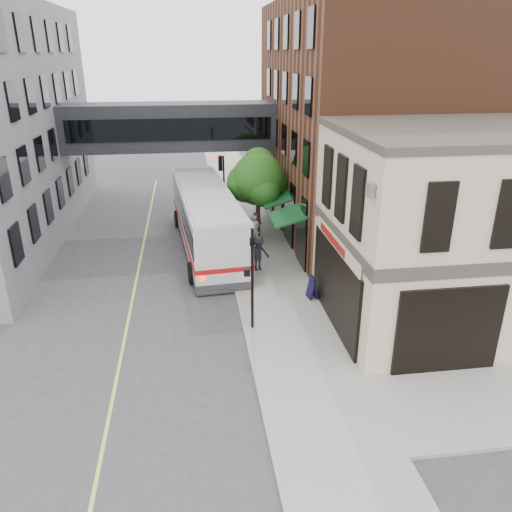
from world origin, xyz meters
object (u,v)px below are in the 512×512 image
object	(u,v)px
bus	(206,217)
newspaper_box	(247,266)
pedestrian_b	(257,225)
sandwich_board	(312,287)
pedestrian_c	(258,253)
pedestrian_a	(255,229)

from	to	relation	value
bus	newspaper_box	world-z (taller)	bus
pedestrian_b	sandwich_board	bearing A→B (deg)	-108.73
pedestrian_c	pedestrian_b	bearing A→B (deg)	68.87
bus	pedestrian_b	size ratio (longest dim) A/B	7.92
bus	pedestrian_a	bearing A→B (deg)	4.73
bus	pedestrian_b	distance (m)	3.48
bus	pedestrian_a	xyz separation A→B (m)	(2.96, 0.24, -0.99)
pedestrian_a	pedestrian_b	size ratio (longest dim) A/B	1.01
bus	newspaper_box	size ratio (longest dim) A/B	14.03
pedestrian_a	pedestrian_c	bearing A→B (deg)	-74.23
newspaper_box	pedestrian_b	bearing A→B (deg)	67.86
bus	newspaper_box	distance (m)	5.20
pedestrian_b	pedestrian_a	bearing A→B (deg)	-136.49
pedestrian_a	pedestrian_c	xyz separation A→B (m)	(-0.38, -4.32, 0.10)
newspaper_box	sandwich_board	distance (m)	4.11
pedestrian_b	pedestrian_c	bearing A→B (deg)	-125.41
pedestrian_b	newspaper_box	xyz separation A→B (m)	(-1.27, -5.59, -0.37)
bus	pedestrian_b	bearing A→B (deg)	16.59
newspaper_box	sandwich_board	xyz separation A→B (m)	(2.76, -3.04, 0.07)
newspaper_box	pedestrian_c	bearing A→B (deg)	30.93
newspaper_box	sandwich_board	bearing A→B (deg)	-57.14
pedestrian_b	pedestrian_c	world-z (taller)	pedestrian_c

